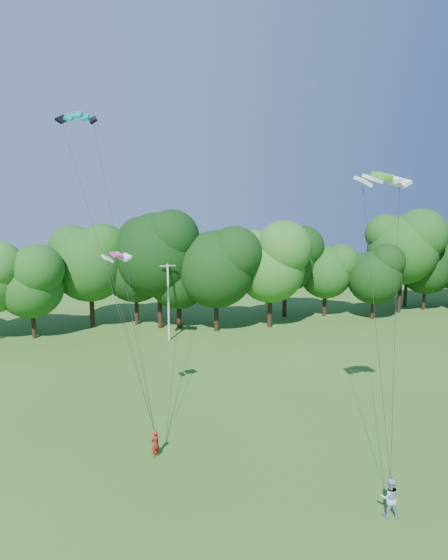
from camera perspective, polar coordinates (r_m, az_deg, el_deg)
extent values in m
cylinder|color=beige|center=(45.28, -7.27, -2.93)|extent=(0.20, 0.20, 8.02)
cube|color=beige|center=(44.64, -7.37, 1.86)|extent=(1.60, 0.11, 0.08)
imported|color=#A41D15|center=(25.82, -8.99, -20.36)|extent=(0.67, 0.63, 1.54)
imported|color=#92B3CB|center=(22.70, 20.79, -24.99)|extent=(1.06, 0.93, 1.83)
cube|color=#048B82|center=(31.84, -18.61, 19.76)|extent=(2.61, 1.46, 0.63)
cube|color=green|center=(22.35, 19.93, 12.72)|extent=(2.49, 1.13, 0.44)
cube|color=#C43682|center=(25.08, -13.88, 3.25)|extent=(1.74, 1.31, 0.27)
cylinder|color=black|center=(50.46, -8.38, -3.30)|extent=(0.52, 0.52, 5.27)
ellipsoid|color=black|center=(49.44, -8.57, 4.59)|extent=(10.53, 10.53, 11.49)
cylinder|color=black|center=(66.23, 22.64, -1.25)|extent=(0.51, 0.51, 4.55)
ellipsoid|color=#184F18|center=(65.48, 22.96, 3.92)|extent=(9.10, 9.10, 9.93)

